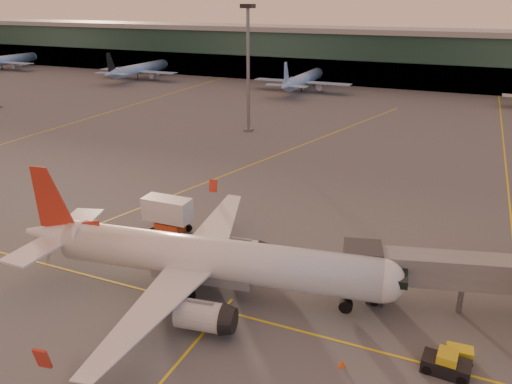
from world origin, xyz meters
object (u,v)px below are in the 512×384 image
at_px(gpu_cart, 459,355).
at_px(pushback_tug, 446,365).
at_px(catering_truck, 168,213).
at_px(main_airplane, 202,259).

height_order(gpu_cart, pushback_tug, pushback_tug).
relative_size(catering_truck, pushback_tug, 1.60).
height_order(main_airplane, pushback_tug, main_airplane).
height_order(catering_truck, pushback_tug, catering_truck).
xyz_separation_m(catering_truck, pushback_tug, (32.66, -12.31, -1.81)).
bearing_deg(catering_truck, main_airplane, -45.33).
bearing_deg(gpu_cart, catering_truck, 159.58).
relative_size(main_airplane, gpu_cart, 17.87).
bearing_deg(pushback_tug, main_airplane, 177.86).
bearing_deg(main_airplane, gpu_cart, -9.95).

